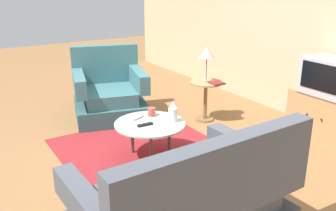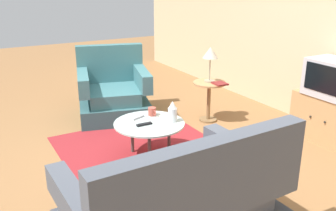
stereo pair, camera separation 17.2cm
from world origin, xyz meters
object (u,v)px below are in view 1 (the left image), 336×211
armchair (109,94)px  television (331,77)px  coffee_table (150,126)px  tv_stand (326,115)px  table_lamp (207,54)px  book (217,83)px  couch (187,208)px  side_table (206,93)px  mug (152,112)px  tv_remote_dark (145,125)px  tv_remote_silver (137,118)px  vase (173,112)px

armchair → television: size_ratio=1.93×
coffee_table → tv_stand: size_ratio=0.89×
coffee_table → television: bearing=72.6°
armchair → tv_stand: bearing=149.1°
television → table_lamp: 1.54m
book → couch: bearing=-40.5°
couch → book: couch is taller
armchair → tv_stand: armchair is taller
couch → side_table: size_ratio=2.86×
couch → book: 2.50m
tv_stand → armchair: bearing=-136.8°
armchair → mug: bearing=104.9°
tv_stand → television: size_ratio=1.42×
couch → book: size_ratio=8.10×
television → mug: television is taller
book → television: bearing=41.0°
television → tv_stand: bearing=90.0°
mug → coffee_table: bearing=-35.5°
couch → television: size_ratio=2.61×
couch → tv_remote_dark: couch is taller
coffee_table → tv_remote_silver: size_ratio=4.45×
vase → book: bearing=116.8°
armchair → tv_remote_silver: size_ratio=6.78×
side_table → tv_stand: 1.54m
couch → armchair: bearing=75.8°
mug → book: book is taller
coffee_table → table_lamp: 1.47m
mug → side_table: bearing=110.5°
table_lamp → vase: size_ratio=2.02×
tv_remote_dark → tv_remote_silver: 0.22m
table_lamp → vase: 1.27m
couch → coffee_table: couch is taller
armchair → television: 2.89m
side_table → television: size_ratio=0.91×
vase → tv_remote_silver: vase is taller
coffee_table → vase: size_ratio=3.32×
table_lamp → couch: bearing=-40.6°
tv_stand → mug: (-0.84, -1.98, 0.18)m
side_table → vase: size_ratio=2.39×
tv_remote_dark → book: book is taller
table_lamp → book: size_ratio=2.39×
side_table → mug: side_table is taller
couch → tv_remote_dark: 1.38m
armchair → table_lamp: table_lamp is taller
tv_stand → television: bearing=-90.0°
couch → mug: 1.66m
armchair → mug: 1.26m
television → book: bearing=-142.5°
vase → tv_stand: bearing=73.2°
table_lamp → coffee_table: bearing=-63.6°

